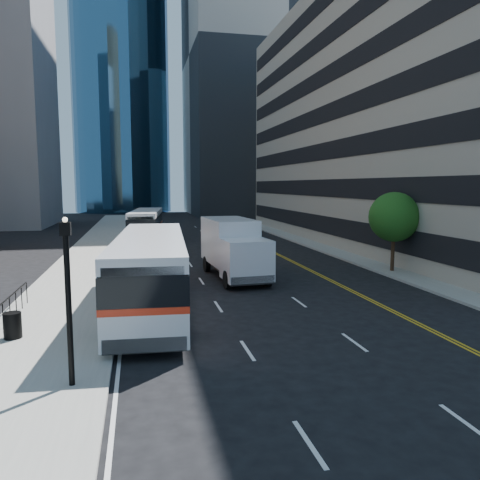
{
  "coord_description": "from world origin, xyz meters",
  "views": [
    {
      "loc": [
        -7.08,
        -19.2,
        5.7
      ],
      "look_at": [
        -1.85,
        4.77,
        2.8
      ],
      "focal_mm": 35.0,
      "sensor_mm": 36.0,
      "label": 1
    }
  ],
  "objects_px": {
    "street_tree": "(394,217)",
    "box_truck": "(234,247)",
    "trash_can": "(12,325)",
    "bus_front": "(151,270)",
    "bus_rear": "(146,224)",
    "lamp_post": "(68,295)"
  },
  "relations": [
    {
      "from": "street_tree",
      "to": "box_truck",
      "type": "distance_m",
      "value": 10.58
    },
    {
      "from": "trash_can",
      "to": "bus_front",
      "type": "bearing_deg",
      "value": 33.95
    },
    {
      "from": "street_tree",
      "to": "bus_front",
      "type": "bearing_deg",
      "value": -159.25
    },
    {
      "from": "bus_rear",
      "to": "box_truck",
      "type": "relative_size",
      "value": 1.6
    },
    {
      "from": "bus_rear",
      "to": "trash_can",
      "type": "height_order",
      "value": "bus_rear"
    },
    {
      "from": "lamp_post",
      "to": "bus_rear",
      "type": "height_order",
      "value": "lamp_post"
    },
    {
      "from": "bus_front",
      "to": "trash_can",
      "type": "relative_size",
      "value": 14.23
    },
    {
      "from": "box_truck",
      "to": "bus_front",
      "type": "bearing_deg",
      "value": -132.52
    },
    {
      "from": "bus_front",
      "to": "box_truck",
      "type": "xyz_separation_m",
      "value": [
        5.15,
        6.48,
        0.02
      ]
    },
    {
      "from": "lamp_post",
      "to": "trash_can",
      "type": "height_order",
      "value": "lamp_post"
    },
    {
      "from": "bus_rear",
      "to": "box_truck",
      "type": "distance_m",
      "value": 21.63
    },
    {
      "from": "lamp_post",
      "to": "box_truck",
      "type": "xyz_separation_m",
      "value": [
        7.58,
        14.58,
        -0.83
      ]
    },
    {
      "from": "bus_rear",
      "to": "lamp_post",
      "type": "bearing_deg",
      "value": -88.46
    },
    {
      "from": "street_tree",
      "to": "bus_rear",
      "type": "relative_size",
      "value": 0.42
    },
    {
      "from": "bus_rear",
      "to": "box_truck",
      "type": "height_order",
      "value": "box_truck"
    },
    {
      "from": "lamp_post",
      "to": "box_truck",
      "type": "bearing_deg",
      "value": 62.54
    },
    {
      "from": "bus_rear",
      "to": "trash_can",
      "type": "distance_m",
      "value": 31.45
    },
    {
      "from": "street_tree",
      "to": "lamp_post",
      "type": "xyz_separation_m",
      "value": [
        -18.0,
        -14.0,
        -0.92
      ]
    },
    {
      "from": "bus_front",
      "to": "box_truck",
      "type": "height_order",
      "value": "box_truck"
    },
    {
      "from": "street_tree",
      "to": "bus_front",
      "type": "xyz_separation_m",
      "value": [
        -15.57,
        -5.9,
        -1.77
      ]
    },
    {
      "from": "bus_front",
      "to": "box_truck",
      "type": "bearing_deg",
      "value": 55.08
    },
    {
      "from": "lamp_post",
      "to": "box_truck",
      "type": "height_order",
      "value": "lamp_post"
    }
  ]
}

